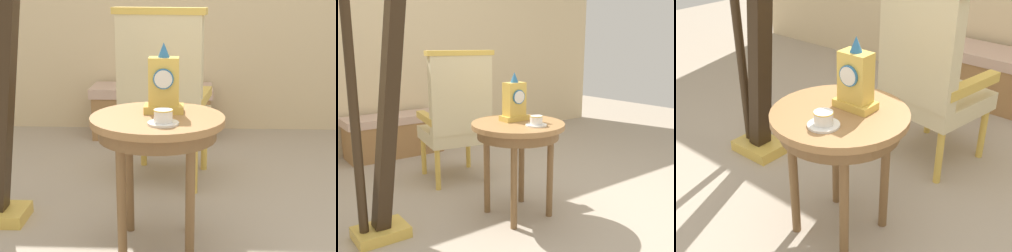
% 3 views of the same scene
% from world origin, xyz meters
% --- Properties ---
extents(ground_plane, '(10.00, 10.00, 0.00)m').
position_xyz_m(ground_plane, '(0.00, 0.00, 0.00)').
color(ground_plane, tan).
extents(wall_back, '(6.00, 0.10, 2.80)m').
position_xyz_m(wall_back, '(0.00, 2.25, 1.40)').
color(wall_back, beige).
rests_on(wall_back, ground).
extents(side_table, '(0.64, 0.64, 0.67)m').
position_xyz_m(side_table, '(-0.07, -0.00, 0.58)').
color(side_table, '#9E7042').
rests_on(side_table, ground).
extents(teacup_left, '(0.14, 0.14, 0.07)m').
position_xyz_m(teacup_left, '(-0.03, -0.15, 0.70)').
color(teacup_left, white).
rests_on(teacup_left, side_table).
extents(mantel_clock, '(0.19, 0.11, 0.34)m').
position_xyz_m(mantel_clock, '(-0.04, 0.08, 0.80)').
color(mantel_clock, gold).
rests_on(mantel_clock, side_table).
extents(armchair, '(0.62, 0.61, 1.14)m').
position_xyz_m(armchair, '(-0.08, 0.83, 0.59)').
color(armchair, beige).
rests_on(armchair, ground).
extents(harp, '(0.40, 0.24, 1.77)m').
position_xyz_m(harp, '(-0.94, 0.24, 0.72)').
color(harp, gold).
rests_on(harp, ground).
extents(window_bench, '(1.03, 0.40, 0.44)m').
position_xyz_m(window_bench, '(-0.23, 1.95, 0.22)').
color(window_bench, '#CCA893').
rests_on(window_bench, ground).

